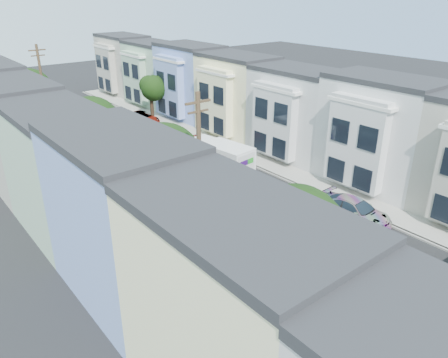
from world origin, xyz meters
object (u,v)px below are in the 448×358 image
object	(u,v)px
parked_right_b	(355,210)
parked_left_c	(258,265)
tree_c	(163,160)
tree_far_r	(153,89)
tree_b	(293,237)
utility_pole_near	(200,180)
utility_pole_far	(45,97)
lead_sedan	(165,144)
parked_left_d	(132,182)
fedex_truck	(220,158)
parked_right_d	(142,118)
parked_left_b	(339,320)
parked_right_c	(203,144)
tree_d	(91,126)
tree_e	(30,91)

from	to	relation	value
parked_right_b	parked_left_c	bearing A→B (deg)	-179.90
tree_c	tree_far_r	xyz separation A→B (m)	(13.20, 23.98, -1.29)
tree_b	tree_c	distance (m)	10.97
utility_pole_near	utility_pole_far	size ratio (longest dim) A/B	1.00
lead_sedan	parked_left_d	bearing A→B (deg)	-146.78
utility_pole_far	lead_sedan	bearing A→B (deg)	-45.30
tree_b	lead_sedan	xyz separation A→B (m)	(8.35, 24.66, -4.14)
fedex_truck	tree_far_r	bearing A→B (deg)	69.37
lead_sedan	utility_pole_far	bearing A→B (deg)	126.37
lead_sedan	parked_right_d	size ratio (longest dim) A/B	0.88
fedex_truck	parked_left_b	bearing A→B (deg)	-118.56
parked_left_b	tree_c	bearing A→B (deg)	90.91
fedex_truck	parked_right_c	world-z (taller)	fedex_truck
parked_right_c	tree_far_r	bearing A→B (deg)	83.54
tree_d	tree_e	size ratio (longest dim) A/B	0.99
utility_pole_near	lead_sedan	size ratio (longest dim) A/B	2.26
utility_pole_near	utility_pole_far	world-z (taller)	same
tree_c	parked_right_d	size ratio (longest dim) A/B	1.50
lead_sedan	parked_right_c	world-z (taller)	parked_right_c
tree_far_r	lead_sedan	bearing A→B (deg)	-115.22
tree_d	parked_right_d	world-z (taller)	tree_d
lead_sedan	parked_right_d	xyz separation A→B (m)	(2.85, 9.78, -0.02)
tree_c	parked_left_c	world-z (taller)	tree_c
parked_left_d	parked_right_c	bearing A→B (deg)	23.21
tree_e	parked_right_c	distance (m)	19.85
parked_left_c	parked_left_d	xyz separation A→B (m)	(0.00, 14.87, -0.08)
parked_right_d	tree_e	bearing A→B (deg)	156.40
utility_pole_far	utility_pole_near	bearing A→B (deg)	-90.00
utility_pole_near	utility_pole_far	distance (m)	26.00
utility_pole_far	fedex_truck	distance (m)	19.25
tree_far_r	parked_left_b	world-z (taller)	tree_far_r
tree_d	utility_pole_far	xyz separation A→B (m)	(0.00, 11.09, 0.35)
parked_left_d	lead_sedan	bearing A→B (deg)	43.97
tree_c	parked_right_d	bearing A→B (deg)	64.49
tree_e	parked_right_b	distance (m)	35.95
tree_far_r	tree_c	bearing A→B (deg)	-118.83
utility_pole_far	tree_d	bearing A→B (deg)	-90.01
tree_b	tree_d	bearing A→B (deg)	90.00
utility_pole_near	parked_right_b	world-z (taller)	utility_pole_near
tree_b	lead_sedan	size ratio (longest dim) A/B	1.63
utility_pole_near	parked_left_b	bearing A→B (deg)	-81.23
tree_far_r	fedex_truck	size ratio (longest dim) A/B	0.87
utility_pole_far	parked_right_b	distance (m)	31.34
utility_pole_near	fedex_truck	xyz separation A→B (m)	(8.63, 9.14, -3.47)
utility_pole_far	parked_right_b	xyz separation A→B (m)	(11.20, -28.94, -4.40)
tree_d	parked_left_b	size ratio (longest dim) A/B	1.48
fedex_truck	tree_b	bearing A→B (deg)	-124.89
parked_left_d	parked_right_c	world-z (taller)	parked_right_c
parked_left_c	parked_left_b	bearing A→B (deg)	-87.20
lead_sedan	parked_right_c	bearing A→B (deg)	-48.94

